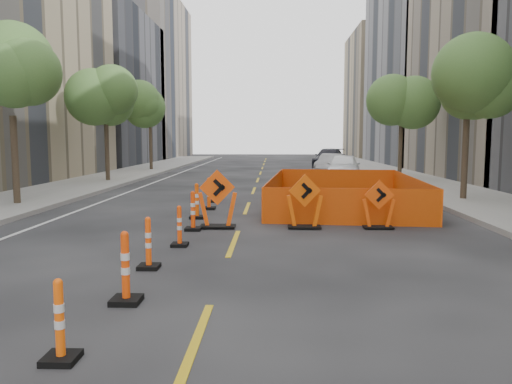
{
  "coord_description": "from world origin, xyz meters",
  "views": [
    {
      "loc": [
        0.95,
        -7.71,
        2.5
      ],
      "look_at": [
        0.49,
        5.21,
        1.1
      ],
      "focal_mm": 35.0,
      "sensor_mm": 36.0,
      "label": 1
    }
  ],
  "objects_px": {
    "channelizer_1": "(60,320)",
    "chevron_sign_center": "(305,201)",
    "channelizer_6": "(197,201)",
    "parked_car_mid": "(332,164)",
    "channelizer_8": "(215,188)",
    "chevron_sign_left": "(217,199)",
    "parked_car_far": "(329,158)",
    "chevron_sign_right": "(379,204)",
    "channelizer_3": "(148,243)",
    "channelizer_2": "(125,267)",
    "channelizer_7": "(209,193)",
    "channelizer_5": "(193,211)",
    "parked_car_near": "(344,167)",
    "channelizer_4": "(179,226)"
  },
  "relations": [
    {
      "from": "chevron_sign_right",
      "to": "parked_car_far",
      "type": "bearing_deg",
      "value": 86.95
    },
    {
      "from": "channelizer_8",
      "to": "chevron_sign_left",
      "type": "bearing_deg",
      "value": -82.49
    },
    {
      "from": "parked_car_far",
      "to": "channelizer_5",
      "type": "bearing_deg",
      "value": -89.37
    },
    {
      "from": "chevron_sign_center",
      "to": "parked_car_far",
      "type": "relative_size",
      "value": 0.27
    },
    {
      "from": "channelizer_5",
      "to": "parked_car_mid",
      "type": "relative_size",
      "value": 0.25
    },
    {
      "from": "channelizer_2",
      "to": "chevron_sign_left",
      "type": "relative_size",
      "value": 0.68
    },
    {
      "from": "channelizer_2",
      "to": "channelizer_4",
      "type": "bearing_deg",
      "value": 89.14
    },
    {
      "from": "channelizer_7",
      "to": "channelizer_2",
      "type": "bearing_deg",
      "value": -89.78
    },
    {
      "from": "channelizer_1",
      "to": "chevron_sign_right",
      "type": "xyz_separation_m",
      "value": [
        5.29,
        8.46,
        0.2
      ]
    },
    {
      "from": "chevron_sign_right",
      "to": "parked_car_mid",
      "type": "distance_m",
      "value": 21.45
    },
    {
      "from": "channelizer_3",
      "to": "parked_car_far",
      "type": "height_order",
      "value": "parked_car_far"
    },
    {
      "from": "channelizer_1",
      "to": "channelizer_8",
      "type": "relative_size",
      "value": 0.88
    },
    {
      "from": "parked_car_mid",
      "to": "parked_car_far",
      "type": "relative_size",
      "value": 0.77
    },
    {
      "from": "channelizer_1",
      "to": "channelizer_2",
      "type": "bearing_deg",
      "value": 85.85
    },
    {
      "from": "channelizer_1",
      "to": "parked_car_mid",
      "type": "relative_size",
      "value": 0.23
    },
    {
      "from": "channelizer_3",
      "to": "channelizer_2",
      "type": "bearing_deg",
      "value": -85.49
    },
    {
      "from": "channelizer_2",
      "to": "channelizer_7",
      "type": "distance_m",
      "value": 10.03
    },
    {
      "from": "channelizer_3",
      "to": "channelizer_6",
      "type": "bearing_deg",
      "value": 89.95
    },
    {
      "from": "chevron_sign_left",
      "to": "parked_car_far",
      "type": "xyz_separation_m",
      "value": [
        6.24,
        28.59,
        -0.01
      ]
    },
    {
      "from": "channelizer_2",
      "to": "chevron_sign_left",
      "type": "xyz_separation_m",
      "value": [
        0.68,
        6.39,
        0.26
      ]
    },
    {
      "from": "channelizer_3",
      "to": "parked_car_far",
      "type": "distance_m",
      "value": 33.73
    },
    {
      "from": "channelizer_8",
      "to": "chevron_sign_center",
      "type": "height_order",
      "value": "chevron_sign_center"
    },
    {
      "from": "channelizer_7",
      "to": "parked_car_far",
      "type": "bearing_deg",
      "value": 74.42
    },
    {
      "from": "channelizer_1",
      "to": "channelizer_6",
      "type": "relative_size",
      "value": 0.86
    },
    {
      "from": "channelizer_1",
      "to": "chevron_sign_right",
      "type": "height_order",
      "value": "chevron_sign_right"
    },
    {
      "from": "parked_car_far",
      "to": "channelizer_8",
      "type": "bearing_deg",
      "value": -92.96
    },
    {
      "from": "channelizer_2",
      "to": "parked_car_mid",
      "type": "relative_size",
      "value": 0.26
    },
    {
      "from": "channelizer_1",
      "to": "channelizer_6",
      "type": "xyz_separation_m",
      "value": [
        -0.01,
        10.03,
        0.08
      ]
    },
    {
      "from": "chevron_sign_left",
      "to": "chevron_sign_right",
      "type": "xyz_separation_m",
      "value": [
        4.46,
        0.06,
        -0.14
      ]
    },
    {
      "from": "chevron_sign_left",
      "to": "channelizer_6",
      "type": "bearing_deg",
      "value": 104.06
    },
    {
      "from": "channelizer_4",
      "to": "parked_car_near",
      "type": "relative_size",
      "value": 0.21
    },
    {
      "from": "channelizer_4",
      "to": "chevron_sign_center",
      "type": "height_order",
      "value": "chevron_sign_center"
    },
    {
      "from": "channelizer_8",
      "to": "chevron_sign_right",
      "type": "bearing_deg",
      "value": -47.0
    },
    {
      "from": "chevron_sign_left",
      "to": "parked_car_near",
      "type": "relative_size",
      "value": 0.35
    },
    {
      "from": "channelizer_4",
      "to": "chevron_sign_right",
      "type": "distance_m",
      "value": 5.64
    },
    {
      "from": "channelizer_6",
      "to": "parked_car_mid",
      "type": "distance_m",
      "value": 20.87
    },
    {
      "from": "channelizer_4",
      "to": "channelizer_6",
      "type": "relative_size",
      "value": 0.86
    },
    {
      "from": "channelizer_4",
      "to": "parked_car_near",
      "type": "xyz_separation_m",
      "value": [
        6.36,
        18.58,
        0.31
      ]
    },
    {
      "from": "channelizer_2",
      "to": "channelizer_8",
      "type": "height_order",
      "value": "channelizer_2"
    },
    {
      "from": "channelizer_5",
      "to": "channelizer_7",
      "type": "height_order",
      "value": "channelizer_7"
    },
    {
      "from": "chevron_sign_center",
      "to": "parked_car_mid",
      "type": "relative_size",
      "value": 0.36
    },
    {
      "from": "channelizer_7",
      "to": "parked_car_far",
      "type": "xyz_separation_m",
      "value": [
        6.96,
        24.95,
        0.24
      ]
    },
    {
      "from": "channelizer_5",
      "to": "channelizer_8",
      "type": "xyz_separation_m",
      "value": [
        -0.12,
        6.02,
        0.01
      ]
    },
    {
      "from": "channelizer_6",
      "to": "parked_car_near",
      "type": "distance_m",
      "value": 15.99
    },
    {
      "from": "channelizer_4",
      "to": "channelizer_7",
      "type": "height_order",
      "value": "channelizer_7"
    },
    {
      "from": "channelizer_7",
      "to": "parked_car_far",
      "type": "distance_m",
      "value": 25.91
    },
    {
      "from": "channelizer_1",
      "to": "chevron_sign_center",
      "type": "distance_m",
      "value": 9.03
    },
    {
      "from": "chevron_sign_right",
      "to": "chevron_sign_left",
      "type": "bearing_deg",
      "value": -178.76
    },
    {
      "from": "channelizer_2",
      "to": "parked_car_far",
      "type": "bearing_deg",
      "value": 78.81
    },
    {
      "from": "channelizer_2",
      "to": "channelizer_1",
      "type": "bearing_deg",
      "value": -94.15
    }
  ]
}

